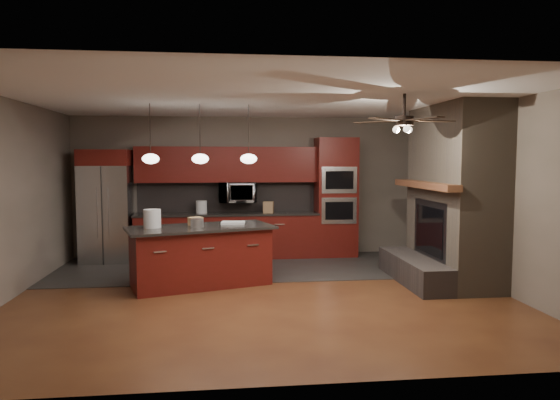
{
  "coord_description": "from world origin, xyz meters",
  "views": [
    {
      "loc": [
        -0.54,
        -7.12,
        1.95
      ],
      "look_at": [
        0.33,
        0.6,
        1.32
      ],
      "focal_mm": 32.0,
      "sensor_mm": 36.0,
      "label": 1
    }
  ],
  "objects": [
    {
      "name": "ground",
      "position": [
        0.0,
        0.0,
        0.0
      ],
      "size": [
        7.0,
        7.0,
        0.0
      ],
      "primitive_type": "plane",
      "color": "brown",
      "rests_on": "ground"
    },
    {
      "name": "ceiling",
      "position": [
        0.0,
        0.0,
        2.8
      ],
      "size": [
        7.0,
        6.0,
        0.02
      ],
      "primitive_type": "cube",
      "color": "white",
      "rests_on": "back_wall"
    },
    {
      "name": "back_wall",
      "position": [
        0.0,
        3.0,
        1.4
      ],
      "size": [
        7.0,
        0.02,
        2.8
      ],
      "primitive_type": "cube",
      "color": "gray",
      "rests_on": "ground"
    },
    {
      "name": "right_wall",
      "position": [
        3.5,
        0.0,
        1.4
      ],
      "size": [
        0.02,
        6.0,
        2.8
      ],
      "primitive_type": "cube",
      "color": "gray",
      "rests_on": "ground"
    },
    {
      "name": "left_wall",
      "position": [
        -3.5,
        0.0,
        1.4
      ],
      "size": [
        0.02,
        6.0,
        2.8
      ],
      "primitive_type": "cube",
      "color": "gray",
      "rests_on": "ground"
    },
    {
      "name": "slate_tile_patch",
      "position": [
        0.0,
        1.8,
        0.01
      ],
      "size": [
        7.0,
        2.4,
        0.01
      ],
      "primitive_type": "cube",
      "color": "#2D2B28",
      "rests_on": "ground"
    },
    {
      "name": "fireplace_column",
      "position": [
        3.04,
        0.4,
        1.3
      ],
      "size": [
        1.3,
        2.1,
        2.8
      ],
      "color": "#695C4B",
      "rests_on": "ground"
    },
    {
      "name": "back_cabinetry",
      "position": [
        -0.48,
        2.74,
        0.89
      ],
      "size": [
        3.59,
        0.64,
        2.2
      ],
      "color": "#5B1310",
      "rests_on": "ground"
    },
    {
      "name": "oven_tower",
      "position": [
        1.7,
        2.69,
        1.19
      ],
      "size": [
        0.8,
        0.63,
        2.38
      ],
      "color": "#5B1310",
      "rests_on": "ground"
    },
    {
      "name": "microwave",
      "position": [
        -0.27,
        2.75,
        1.3
      ],
      "size": [
        0.73,
        0.41,
        0.5
      ],
      "primitive_type": "imported",
      "color": "silver",
      "rests_on": "back_cabinetry"
    },
    {
      "name": "refrigerator",
      "position": [
        -2.76,
        2.62,
        1.07
      ],
      "size": [
        0.92,
        0.75,
        2.13
      ],
      "color": "silver",
      "rests_on": "ground"
    },
    {
      "name": "kitchen_island",
      "position": [
        -0.9,
        0.59,
        0.46
      ],
      "size": [
        2.4,
        1.61,
        0.92
      ],
      "rotation": [
        0.0,
        0.0,
        0.3
      ],
      "color": "#5B1310",
      "rests_on": "ground"
    },
    {
      "name": "white_bucket",
      "position": [
        -1.62,
        0.52,
        1.06
      ],
      "size": [
        0.29,
        0.29,
        0.28
      ],
      "primitive_type": "cylinder",
      "rotation": [
        0.0,
        0.0,
        0.13
      ],
      "color": "silver",
      "rests_on": "kitchen_island"
    },
    {
      "name": "paint_can",
      "position": [
        -0.95,
        0.47,
        0.99
      ],
      "size": [
        0.2,
        0.2,
        0.13
      ],
      "primitive_type": "cylinder",
      "rotation": [
        0.0,
        0.0,
        -0.02
      ],
      "color": "#B4B5BA",
      "rests_on": "kitchen_island"
    },
    {
      "name": "paint_tray",
      "position": [
        -0.4,
        0.84,
        0.94
      ],
      "size": [
        0.4,
        0.3,
        0.04
      ],
      "primitive_type": "cube",
      "rotation": [
        0.0,
        0.0,
        -0.12
      ],
      "color": "silver",
      "rests_on": "kitchen_island"
    },
    {
      "name": "cardboard_box",
      "position": [
        -0.99,
        0.73,
        0.98
      ],
      "size": [
        0.25,
        0.23,
        0.13
      ],
      "primitive_type": "cube",
      "rotation": [
        0.0,
        0.0,
        0.52
      ],
      "color": "tan",
      "rests_on": "kitchen_island"
    },
    {
      "name": "counter_bucket",
      "position": [
        -0.98,
        2.7,
        1.02
      ],
      "size": [
        0.24,
        0.24,
        0.25
      ],
      "primitive_type": "cylinder",
      "rotation": [
        0.0,
        0.0,
        -0.1
      ],
      "color": "silver",
      "rests_on": "back_cabinetry"
    },
    {
      "name": "counter_box",
      "position": [
        0.33,
        2.65,
        1.01
      ],
      "size": [
        0.23,
        0.19,
        0.22
      ],
      "primitive_type": "cube",
      "rotation": [
        0.0,
        0.0,
        -0.23
      ],
      "color": "#9D7851",
      "rests_on": "back_cabinetry"
    },
    {
      "name": "pendant_left",
      "position": [
        -1.65,
        0.7,
        1.96
      ],
      "size": [
        0.26,
        0.26,
        0.92
      ],
      "color": "black",
      "rests_on": "ceiling"
    },
    {
      "name": "pendant_center",
      "position": [
        -0.9,
        0.7,
        1.96
      ],
      "size": [
        0.26,
        0.26,
        0.92
      ],
      "color": "black",
      "rests_on": "ceiling"
    },
    {
      "name": "pendant_right",
      "position": [
        -0.15,
        0.7,
        1.96
      ],
      "size": [
        0.26,
        0.26,
        0.92
      ],
      "color": "black",
      "rests_on": "ceiling"
    },
    {
      "name": "ceiling_fan",
      "position": [
        1.8,
        -0.8,
        2.46
      ],
      "size": [
        1.27,
        1.33,
        0.41
      ],
      "color": "black",
      "rests_on": "ceiling"
    }
  ]
}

